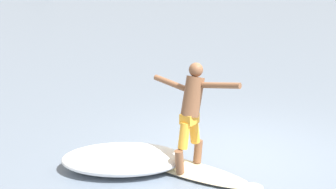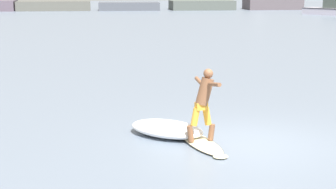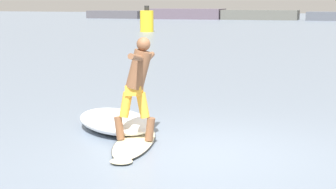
{
  "view_description": "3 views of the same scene",
  "coord_description": "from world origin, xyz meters",
  "views": [
    {
      "loc": [
        -5.99,
        -4.65,
        3.22
      ],
      "look_at": [
        -0.63,
        1.13,
        0.94
      ],
      "focal_mm": 50.0,
      "sensor_mm": 36.0,
      "label": 1
    },
    {
      "loc": [
        -3.25,
        -12.08,
        3.63
      ],
      "look_at": [
        -1.74,
        1.62,
        0.86
      ],
      "focal_mm": 60.0,
      "sensor_mm": 36.0,
      "label": 2
    },
    {
      "loc": [
        2.22,
        -8.07,
        2.29
      ],
      "look_at": [
        -0.93,
        1.07,
        0.67
      ],
      "focal_mm": 60.0,
      "sensor_mm": 36.0,
      "label": 3
    }
  ],
  "objects": [
    {
      "name": "ground_plane",
      "position": [
        0.0,
        0.0,
        0.0
      ],
      "size": [
        200.0,
        200.0,
        0.0
      ],
      "primitive_type": "plane",
      "color": "slate"
    },
    {
      "name": "surfboard",
      "position": [
        -1.15,
        0.03,
        0.04
      ],
      "size": [
        1.07,
        2.39,
        0.21
      ],
      "color": "beige",
      "rests_on": "ground"
    },
    {
      "name": "surfer",
      "position": [
        -1.1,
        0.09,
        1.04
      ],
      "size": [
        0.69,
        1.56,
        1.66
      ],
      "color": "brown",
      "rests_on": "surfboard"
    },
    {
      "name": "wave_foam_at_tail",
      "position": [
        -1.85,
        0.86,
        0.17
      ],
      "size": [
        2.2,
        2.13,
        0.35
      ],
      "color": "white",
      "rests_on": "ground"
    }
  ]
}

